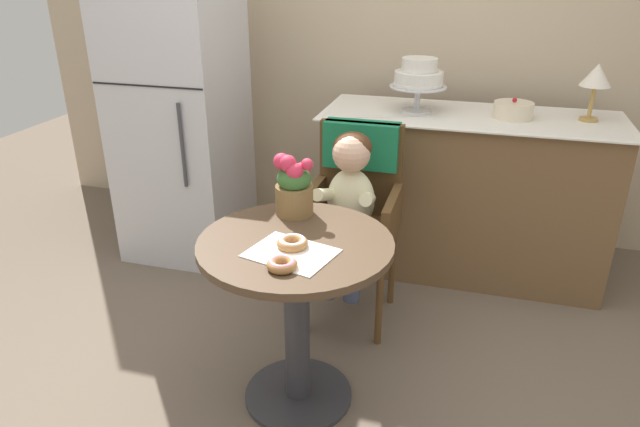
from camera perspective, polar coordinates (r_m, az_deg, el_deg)
name	(u,v)px	position (r m, az deg, el deg)	size (l,w,h in m)	color
ground_plane	(298,396)	(2.49, -2.16, -17.68)	(8.00, 8.00, 0.00)	#6B5B4C
back_wall	(390,13)	(3.67, 6.94, 19.19)	(4.80, 0.10, 2.70)	#C1AD8E
cafe_table	(296,291)	(2.18, -2.36, -7.69)	(0.72, 0.72, 0.72)	#4C3826
wicker_chair	(356,191)	(2.73, 3.64, 2.21)	(0.42, 0.45, 0.95)	brown
seated_child	(349,196)	(2.58, 2.91, 1.75)	(0.27, 0.32, 0.73)	beige
paper_napkin	(291,253)	(1.99, -2.90, -3.96)	(0.29, 0.22, 0.00)	white
donut_front	(282,264)	(1.89, -3.81, -5.02)	(0.10, 0.10, 0.03)	#AD7542
donut_mid	(292,242)	(2.02, -2.77, -2.89)	(0.11, 0.11, 0.04)	#AD7542
flower_vase	(294,186)	(2.25, -2.61, 2.78)	(0.16, 0.15, 0.25)	brown
display_counter	(463,194)	(3.29, 14.04, 1.92)	(1.56, 0.62, 0.90)	brown
tiered_cake_stand	(419,77)	(3.13, 9.80, 13.25)	(0.30, 0.30, 0.28)	silver
round_layer_cake	(513,110)	(3.14, 18.68, 9.72)	(0.20, 0.20, 0.11)	beige
table_lamp	(596,78)	(3.20, 25.81, 12.08)	(0.15, 0.15, 0.28)	#B28C47
refrigerator	(180,113)	(3.39, -13.79, 9.70)	(0.64, 0.63, 1.70)	silver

